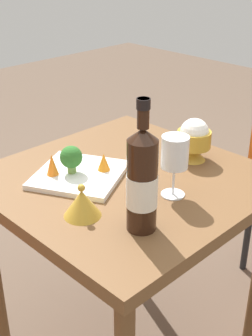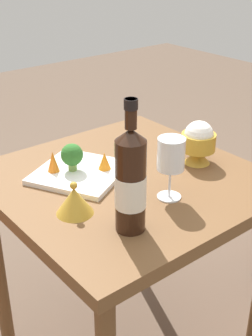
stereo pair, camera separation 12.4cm
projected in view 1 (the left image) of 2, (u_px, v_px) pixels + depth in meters
dining_table at (126, 206)px, 1.45m from camera, size 0.76×0.76×0.74m
wine_bottle at (142, 181)px, 1.10m from camera, size 0.08×0.08×0.34m
wine_glass at (175, 154)px, 1.25m from camera, size 0.08×0.08×0.18m
rice_bowl at (194, 139)px, 1.48m from camera, size 0.11×0.11×0.14m
rice_bowl_lid at (82, 203)px, 1.19m from camera, size 0.10×0.10×0.09m
serving_plate at (79, 175)px, 1.40m from camera, size 0.34×0.34×0.02m
broccoli_floret at (71, 158)px, 1.38m from camera, size 0.07×0.07×0.09m
carrot_garnish_left at (104, 162)px, 1.40m from camera, size 0.04×0.04×0.05m
carrot_garnish_right at (52, 165)px, 1.37m from camera, size 0.04×0.04×0.07m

